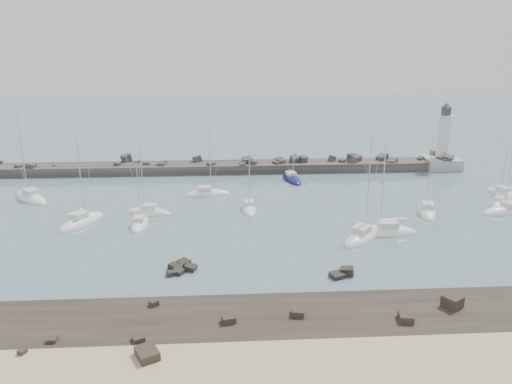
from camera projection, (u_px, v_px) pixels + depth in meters
ground at (220, 240)px, 68.05m from camera, size 400.00×400.00×0.00m
rock_shelf at (221, 329)px, 47.02m from camera, size 140.00×12.35×1.89m
rock_cluster_near at (181, 269)px, 59.23m from camera, size 3.71×4.42×1.33m
rock_cluster_far at (344, 274)px, 57.83m from camera, size 3.27×3.05×1.44m
breakwater at (188, 170)px, 103.87m from camera, size 115.00×7.67×4.96m
lighthouse at (442, 154)px, 106.24m from camera, size 7.00×7.00×14.60m
sailboat_1 at (31, 198)px, 85.74m from camera, size 9.18×9.21×15.73m
sailboat_3 at (140, 224)px, 73.75m from camera, size 2.40×7.25×11.46m
sailboat_4 at (207, 194)px, 88.20m from camera, size 8.27×3.29×12.75m
sailboat_5 at (148, 213)px, 78.55m from camera, size 7.68×3.94×11.78m
sailboat_6 at (249, 209)px, 80.34m from camera, size 2.27×7.13×11.30m
sailboat_7 at (363, 237)px, 68.87m from camera, size 8.43×9.11×15.01m
sailboat_8 at (292, 180)px, 97.67m from camera, size 4.01×8.73×13.25m
sailboat_9 at (385, 233)px, 70.30m from camera, size 9.24×2.93×14.69m
sailboat_10 at (426, 212)px, 79.07m from camera, size 4.93×9.05×13.78m
sailboat_11 at (508, 211)px, 79.24m from camera, size 9.86×4.97×14.85m
sailboat_12 at (499, 203)px, 83.31m from camera, size 5.41×6.24×10.19m
sailboat_13 at (82, 222)px, 74.31m from camera, size 6.46×9.08×14.09m
sailboat_14 at (505, 195)px, 87.61m from camera, size 5.01×9.24×13.86m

